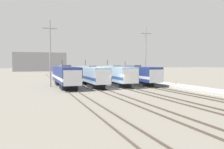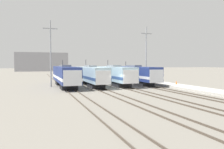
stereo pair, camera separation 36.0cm
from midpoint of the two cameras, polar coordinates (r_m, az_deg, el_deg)
ground_plane at (r=35.60m, az=1.56°, el=-4.03°), size 400.00×400.00×0.00m
rail_pair_far_left at (r=33.70m, az=-10.11°, el=-4.33°), size 1.50×120.00×0.15m
rail_pair_center_left at (r=34.80m, az=-2.19°, el=-4.06°), size 1.51×120.00×0.15m
rail_pair_center_right at (r=36.52m, az=5.12°, el=-3.75°), size 1.51×120.00×0.15m
rail_pair_far_right at (r=38.78m, az=11.67°, el=-3.41°), size 1.50×120.00×0.15m
locomotive_far_left at (r=40.72m, az=-11.80°, el=-0.27°), size 3.04×17.23×5.01m
locomotive_center_left at (r=42.02m, az=-5.29°, el=-0.20°), size 2.75×17.52×5.12m
locomotive_center_right at (r=43.57m, az=0.87°, el=-0.05°), size 3.05×17.00×5.10m
locomotive_far_right at (r=46.35m, az=6.08°, el=0.10°), size 2.92×18.97×4.81m
catenary_tower_left at (r=41.61m, az=-15.52°, el=5.71°), size 2.59×0.25×12.12m
catenary_tower_right at (r=47.21m, az=9.13°, el=5.42°), size 2.59×0.25×12.12m
platform at (r=41.36m, az=17.22°, el=-2.94°), size 4.00×120.00×0.37m
traffic_cone at (r=43.17m, az=16.68°, el=-1.99°), size 0.30×0.30×0.69m
depot_building at (r=133.96m, az=-17.75°, el=3.14°), size 29.08×9.02×10.78m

